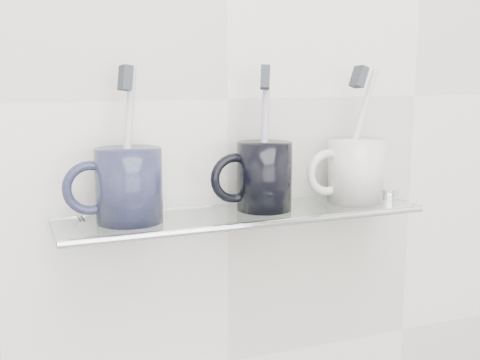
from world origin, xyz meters
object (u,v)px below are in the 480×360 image
shelf_glass (244,215)px  mug_right (356,170)px  mug_left (129,185)px  mug_center (264,176)px

shelf_glass → mug_right: mug_right is taller
shelf_glass → mug_left: size_ratio=5.31×
mug_left → shelf_glass: bearing=-5.6°
mug_left → mug_center: size_ratio=1.00×
mug_right → mug_left: bearing=155.8°
mug_right → mug_center: bearing=155.8°
mug_center → mug_left: bearing=-165.6°
shelf_glass → mug_center: bearing=8.8°
shelf_glass → mug_left: (-0.15, 0.00, 0.05)m
mug_center → mug_right: size_ratio=1.02×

